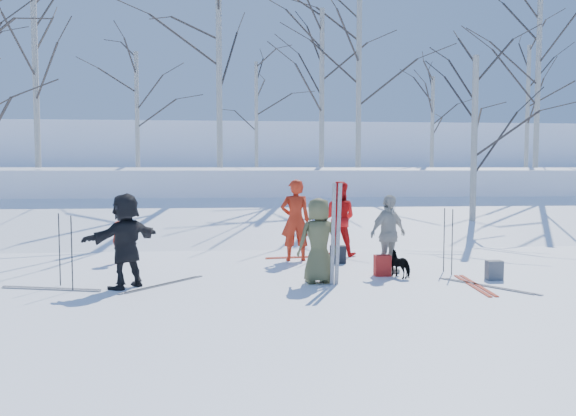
{
  "coord_description": "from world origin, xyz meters",
  "views": [
    {
      "loc": [
        -1.12,
        -10.66,
        2.15
      ],
      "look_at": [
        0.0,
        1.5,
        1.3
      ],
      "focal_mm": 35.0,
      "sensor_mm": 36.0,
      "label": 1
    }
  ],
  "objects": [
    {
      "name": "snow_plateau",
      "position": [
        0.0,
        17.0,
        1.0
      ],
      "size": [
        70.0,
        18.0,
        2.2
      ],
      "primitive_type": "cube",
      "color": "white",
      "rests_on": "ground"
    },
    {
      "name": "ski_pair_a",
      "position": [
        3.24,
        -0.8,
        0.01
      ],
      "size": [
        0.5,
        1.93,
        0.02
      ],
      "primitive_type": null,
      "rotation": [
        0.0,
        0.0,
        -0.08
      ],
      "color": "#B43019",
      "rests_on": "ground"
    },
    {
      "name": "backpack_dark",
      "position": [
        1.18,
        1.88,
        0.2
      ],
      "size": [
        0.34,
        0.24,
        0.4
      ],
      "primitive_type": "cube",
      "color": "black",
      "rests_on": "ground"
    },
    {
      "name": "ski_pole_d",
      "position": [
        -4.01,
        -0.58,
        0.67
      ],
      "size": [
        0.02,
        0.02,
        1.34
      ],
      "primitive_type": "cylinder",
      "color": "black",
      "rests_on": "ground"
    },
    {
      "name": "upright_ski_left",
      "position": [
        0.64,
        -0.55,
        0.95
      ],
      "size": [
        0.09,
        0.16,
        1.9
      ],
      "primitive_type": "cube",
      "rotation": [
        0.07,
        0.0,
        0.11
      ],
      "color": "silver",
      "rests_on": "ground"
    },
    {
      "name": "skier_red_seated",
      "position": [
        -3.78,
        2.3,
        0.49
      ],
      "size": [
        0.43,
        0.67,
        0.98
      ],
      "primitive_type": "imported",
      "rotation": [
        0.0,
        0.0,
        1.45
      ],
      "color": "#B12510",
      "rests_on": "ground"
    },
    {
      "name": "birch_edge_e",
      "position": [
        6.13,
        5.97,
        2.79
      ],
      "size": [
        4.51,
        4.51,
        5.59
      ],
      "primitive_type": null,
      "color": "silver",
      "rests_on": "ground"
    },
    {
      "name": "skier_olive_center",
      "position": [
        0.41,
        -0.28,
        0.81
      ],
      "size": [
        0.88,
        0.66,
        1.61
      ],
      "primitive_type": "imported",
      "rotation": [
        0.0,
        0.0,
        3.34
      ],
      "color": "brown",
      "rests_on": "ground"
    },
    {
      "name": "ski_pair_b",
      "position": [
        -2.49,
        -0.21,
        0.01
      ],
      "size": [
        2.07,
        2.1,
        0.02
      ],
      "primitive_type": null,
      "rotation": [
        0.0,
        0.0,
        -0.69
      ],
      "color": "silver",
      "rests_on": "ground"
    },
    {
      "name": "ground",
      "position": [
        0.0,
        0.0,
        0.0
      ],
      "size": [
        120.0,
        120.0,
        0.0
      ],
      "primitive_type": "plane",
      "color": "white",
      "rests_on": "ground"
    },
    {
      "name": "backpack_red",
      "position": [
        1.8,
        0.3,
        0.21
      ],
      "size": [
        0.32,
        0.22,
        0.42
      ],
      "primitive_type": "cube",
      "color": "#AD1F1A",
      "rests_on": "ground"
    },
    {
      "name": "birch_plateau_c",
      "position": [
        2.28,
        11.62,
        5.33
      ],
      "size": [
        4.98,
        4.98,
        6.25
      ],
      "primitive_type": null,
      "color": "silver",
      "rests_on": "snow_plateau"
    },
    {
      "name": "backpack_grey",
      "position": [
        3.85,
        -0.31,
        0.19
      ],
      "size": [
        0.3,
        0.2,
        0.38
      ],
      "primitive_type": "cube",
      "color": "#505257",
      "rests_on": "ground"
    },
    {
      "name": "upright_ski_right",
      "position": [
        0.74,
        -0.53,
        0.95
      ],
      "size": [
        0.1,
        0.23,
        1.89
      ],
      "primitive_type": "cube",
      "rotation": [
        0.1,
        0.0,
        0.14
      ],
      "color": "silver",
      "rests_on": "ground"
    },
    {
      "name": "ski_pair_e",
      "position": [
        3.45,
        -0.89,
        0.01
      ],
      "size": [
        1.98,
        2.09,
        0.02
      ],
      "primitive_type": null,
      "rotation": [
        0.0,
        0.0,
        0.61
      ],
      "color": "silver",
      "rests_on": "ground"
    },
    {
      "name": "birch_plateau_f",
      "position": [
        7.57,
        13.74,
        4.21
      ],
      "size": [
        3.42,
        3.42,
        4.03
      ],
      "primitive_type": null,
      "color": "silver",
      "rests_on": "snow_plateau"
    },
    {
      "name": "snow_ramp",
      "position": [
        0.0,
        7.0,
        0.15
      ],
      "size": [
        70.0,
        9.49,
        4.12
      ],
      "primitive_type": "cube",
      "rotation": [
        0.3,
        0.0,
        0.0
      ],
      "color": "white",
      "rests_on": "ground"
    },
    {
      "name": "skier_redor_behind",
      "position": [
        1.39,
        3.0,
        0.92
      ],
      "size": [
        1.08,
        0.96,
        1.85
      ],
      "primitive_type": "imported",
      "rotation": [
        0.0,
        0.0,
        2.8
      ],
      "color": "red",
      "rests_on": "ground"
    },
    {
      "name": "birch_plateau_a",
      "position": [
        -8.47,
        11.04,
        5.76
      ],
      "size": [
        5.58,
        5.58,
        7.12
      ],
      "primitive_type": null,
      "color": "silver",
      "rests_on": "snow_plateau"
    },
    {
      "name": "dog",
      "position": [
        2.14,
        0.13,
        0.26
      ],
      "size": [
        0.53,
        0.68,
        0.52
      ],
      "primitive_type": "imported",
      "rotation": [
        0.0,
        0.0,
        3.61
      ],
      "color": "black",
      "rests_on": "ground"
    },
    {
      "name": "birch_plateau_b",
      "position": [
        -5.03,
        12.21,
        4.48
      ],
      "size": [
        3.8,
        3.8,
        4.56
      ],
      "primitive_type": null,
      "color": "silver",
      "rests_on": "snow_plateau"
    },
    {
      "name": "ski_pole_b",
      "position": [
        3.2,
        0.64,
        0.67
      ],
      "size": [
        0.02,
        0.02,
        1.34
      ],
      "primitive_type": "cylinder",
      "color": "black",
      "rests_on": "ground"
    },
    {
      "name": "skier_grey_west",
      "position": [
        -3.12,
        -0.38,
        0.86
      ],
      "size": [
        1.44,
        1.54,
        1.72
      ],
      "primitive_type": "imported",
      "rotation": [
        0.0,
        0.0,
        3.99
      ],
      "color": "black",
      "rests_on": "ground"
    },
    {
      "name": "ski_pole_a",
      "position": [
        3.23,
        0.27,
        0.67
      ],
      "size": [
        0.02,
        0.02,
        1.34
      ],
      "primitive_type": "cylinder",
      "color": "black",
      "rests_on": "ground"
    },
    {
      "name": "far_hill",
      "position": [
        0.0,
        38.0,
        2.0
      ],
      "size": [
        90.0,
        30.0,
        6.0
      ],
      "primitive_type": "cube",
      "color": "white",
      "rests_on": "ground"
    },
    {
      "name": "birch_plateau_h",
      "position": [
        -0.15,
        16.35,
        4.71
      ],
      "size": [
        4.11,
        4.11,
        5.02
      ],
      "primitive_type": null,
      "color": "silver",
      "rests_on": "snow_plateau"
    },
    {
      "name": "ski_pole_f",
      "position": [
        0.66,
        2.34,
        0.67
      ],
      "size": [
        0.02,
        0.02,
        1.34
      ],
      "primitive_type": "cylinder",
      "color": "black",
      "rests_on": "ground"
    },
    {
      "name": "ski_pair_d",
      "position": [
        -4.44,
        -0.39,
        0.01
      ],
      "size": [
        1.13,
        2.0,
        0.02
      ],
      "primitive_type": null,
      "rotation": [
        0.0,
        0.0,
        1.31
      ],
      "color": "silver",
      "rests_on": "ground"
    },
    {
      "name": "ski_pole_c",
      "position": [
        -4.37,
        -0.08,
        0.67
      ],
      "size": [
        0.02,
        0.02,
        1.34
      ],
      "primitive_type": "cylinder",
      "color": "black",
      "rests_on": "ground"
    },
    {
      "name": "ski_pair_c",
      "position": [
        0.51,
        2.8,
        0.01
      ],
      "size": [
        0.71,
        1.95,
        0.02
      ],
      "primitive_type": null,
      "rotation": [
        0.0,
        0.0,
        1.71
      ],
      "color": "#B43019",
      "rests_on": "ground"
    },
    {
      "name": "skier_red_north",
      "position": [
        0.25,
        2.35,
        0.95
      ],
      "size": [
        0.71,
        0.47,
        1.91
      ],
      "primitive_type": "imported",
      "rotation": [
        0.0,
        0.0,
        3.17
      ],
      "color": "#B12510",
      "rests_on": "ground"
    },
    {
      "name": "skier_cream_east",
      "position": [
        1.98,
        0.55,
        0.81
      ],
      "size": [
        1.02,
        0.83,
        1.63
      ],
      "primitive_type": "imported",
      "rotation": [
        0.0,
        0.0,
        0.54
      ],
      "color": "beige",
      "rests_on": "ground"
    },
    {
      "name": "birch_plateau_e",
      "position": [
        10.69,
        10.63,
        5.64
      ],
      "size": [
        5.42,
        5.42,
        6.88
      ],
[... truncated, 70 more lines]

